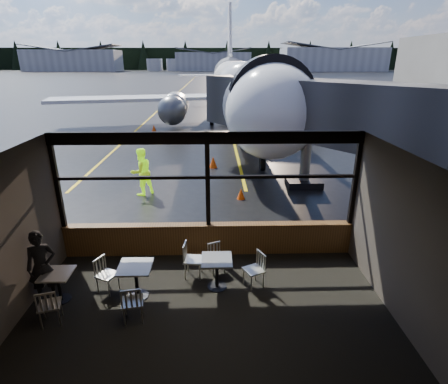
{
  "coord_description": "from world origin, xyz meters",
  "views": [
    {
      "loc": [
        0.19,
        -8.74,
        5.18
      ],
      "look_at": [
        0.46,
        1.0,
        1.5
      ],
      "focal_mm": 28.0,
      "sensor_mm": 36.0,
      "label": 1
    }
  ],
  "objects_px": {
    "chair_near_w": "(193,260)",
    "cone_wing": "(154,128)",
    "chair_near_n": "(216,259)",
    "chair_mid_w": "(107,275)",
    "chair_mid_s": "(133,302)",
    "cone_nose": "(213,162)",
    "cafe_table_left": "(59,287)",
    "ground_crew": "(141,172)",
    "chair_left_s": "(50,305)",
    "chair_near_e": "(254,270)",
    "jet_bridge": "(297,133)",
    "cafe_table_near": "(217,273)",
    "airliner": "(242,53)",
    "cone_extra": "(241,194)",
    "cafe_table_mid": "(136,281)",
    "passenger": "(42,267)"
  },
  "relations": [
    {
      "from": "chair_mid_w",
      "to": "cafe_table_mid",
      "type": "bearing_deg",
      "value": 98.82
    },
    {
      "from": "chair_left_s",
      "to": "ground_crew",
      "type": "bearing_deg",
      "value": 70.37
    },
    {
      "from": "cone_nose",
      "to": "cone_extra",
      "type": "height_order",
      "value": "cone_nose"
    },
    {
      "from": "airliner",
      "to": "cafe_table_mid",
      "type": "xyz_separation_m",
      "value": [
        -4.03,
        -22.63,
        -5.34
      ]
    },
    {
      "from": "cafe_table_left",
      "to": "chair_near_n",
      "type": "bearing_deg",
      "value": 16.09
    },
    {
      "from": "airliner",
      "to": "passenger",
      "type": "xyz_separation_m",
      "value": [
        -6.09,
        -22.65,
        -4.9
      ]
    },
    {
      "from": "cafe_table_near",
      "to": "chair_near_e",
      "type": "relative_size",
      "value": 0.88
    },
    {
      "from": "cafe_table_left",
      "to": "chair_near_e",
      "type": "relative_size",
      "value": 0.81
    },
    {
      "from": "cafe_table_left",
      "to": "cone_wing",
      "type": "distance_m",
      "value": 20.56
    },
    {
      "from": "chair_near_e",
      "to": "cone_wing",
      "type": "relative_size",
      "value": 1.81
    },
    {
      "from": "chair_mid_w",
      "to": "cone_wing",
      "type": "height_order",
      "value": "chair_mid_w"
    },
    {
      "from": "cafe_table_mid",
      "to": "chair_near_w",
      "type": "distance_m",
      "value": 1.49
    },
    {
      "from": "cafe_table_near",
      "to": "chair_near_w",
      "type": "relative_size",
      "value": 0.83
    },
    {
      "from": "cafe_table_left",
      "to": "ground_crew",
      "type": "relative_size",
      "value": 0.38
    },
    {
      "from": "cafe_table_near",
      "to": "chair_mid_s",
      "type": "height_order",
      "value": "chair_mid_s"
    },
    {
      "from": "chair_left_s",
      "to": "cone_extra",
      "type": "height_order",
      "value": "chair_left_s"
    },
    {
      "from": "chair_mid_s",
      "to": "cone_nose",
      "type": "relative_size",
      "value": 1.58
    },
    {
      "from": "chair_mid_s",
      "to": "cone_wing",
      "type": "bearing_deg",
      "value": 87.85
    },
    {
      "from": "cafe_table_near",
      "to": "cone_extra",
      "type": "distance_m",
      "value": 5.87
    },
    {
      "from": "airliner",
      "to": "cone_extra",
      "type": "xyz_separation_m",
      "value": [
        -1.17,
        -16.55,
        -5.53
      ]
    },
    {
      "from": "cone_extra",
      "to": "cafe_table_mid",
      "type": "bearing_deg",
      "value": -115.19
    },
    {
      "from": "chair_near_e",
      "to": "cone_extra",
      "type": "xyz_separation_m",
      "value": [
        0.11,
        5.76,
        -0.23
      ]
    },
    {
      "from": "chair_near_w",
      "to": "cone_wing",
      "type": "relative_size",
      "value": 1.91
    },
    {
      "from": "cafe_table_mid",
      "to": "cone_wing",
      "type": "distance_m",
      "value": 20.65
    },
    {
      "from": "chair_mid_s",
      "to": "chair_near_w",
      "type": "bearing_deg",
      "value": 43.0
    },
    {
      "from": "cafe_table_near",
      "to": "chair_near_e",
      "type": "distance_m",
      "value": 0.89
    },
    {
      "from": "chair_left_s",
      "to": "cafe_table_left",
      "type": "bearing_deg",
      "value": 83.34
    },
    {
      "from": "chair_near_e",
      "to": "chair_near_w",
      "type": "distance_m",
      "value": 1.55
    },
    {
      "from": "chair_near_n",
      "to": "passenger",
      "type": "bearing_deg",
      "value": -8.0
    },
    {
      "from": "chair_mid_w",
      "to": "cone_extra",
      "type": "xyz_separation_m",
      "value": [
        3.59,
        5.85,
        -0.22
      ]
    },
    {
      "from": "cafe_table_near",
      "to": "chair_near_e",
      "type": "xyz_separation_m",
      "value": [
        0.89,
        0.02,
        0.05
      ]
    },
    {
      "from": "ground_crew",
      "to": "cone_extra",
      "type": "xyz_separation_m",
      "value": [
        4.0,
        -0.65,
        -0.74
      ]
    },
    {
      "from": "chair_near_n",
      "to": "chair_mid_w",
      "type": "height_order",
      "value": "chair_mid_w"
    },
    {
      "from": "airliner",
      "to": "chair_mid_s",
      "type": "height_order",
      "value": "airliner"
    },
    {
      "from": "jet_bridge",
      "to": "ground_crew",
      "type": "height_order",
      "value": "jet_bridge"
    },
    {
      "from": "airliner",
      "to": "cafe_table_near",
      "type": "distance_m",
      "value": 23.06
    },
    {
      "from": "cone_wing",
      "to": "cone_extra",
      "type": "distance_m",
      "value": 15.47
    },
    {
      "from": "chair_near_w",
      "to": "chair_near_n",
      "type": "xyz_separation_m",
      "value": [
        0.58,
        0.16,
        -0.07
      ]
    },
    {
      "from": "chair_mid_s",
      "to": "cone_nose",
      "type": "distance_m",
      "value": 11.38
    },
    {
      "from": "ground_crew",
      "to": "chair_mid_s",
      "type": "bearing_deg",
      "value": 56.75
    },
    {
      "from": "jet_bridge",
      "to": "chair_near_e",
      "type": "height_order",
      "value": "jet_bridge"
    },
    {
      "from": "cone_nose",
      "to": "cone_extra",
      "type": "bearing_deg",
      "value": -75.81
    },
    {
      "from": "cafe_table_mid",
      "to": "passenger",
      "type": "height_order",
      "value": "passenger"
    },
    {
      "from": "jet_bridge",
      "to": "cafe_table_left",
      "type": "xyz_separation_m",
      "value": [
        -6.98,
        -7.48,
        -2.01
      ]
    },
    {
      "from": "chair_near_n",
      "to": "chair_left_s",
      "type": "bearing_deg",
      "value": 5.29
    },
    {
      "from": "airliner",
      "to": "chair_left_s",
      "type": "distance_m",
      "value": 24.71
    },
    {
      "from": "ground_crew",
      "to": "chair_near_e",
      "type": "bearing_deg",
      "value": 78.75
    },
    {
      "from": "chair_near_n",
      "to": "cone_nose",
      "type": "relative_size",
      "value": 1.39
    },
    {
      "from": "cone_wing",
      "to": "chair_left_s",
      "type": "bearing_deg",
      "value": -86.6
    },
    {
      "from": "cafe_table_left",
      "to": "chair_near_e",
      "type": "xyz_separation_m",
      "value": [
        4.48,
        0.41,
        0.09
      ]
    }
  ]
}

